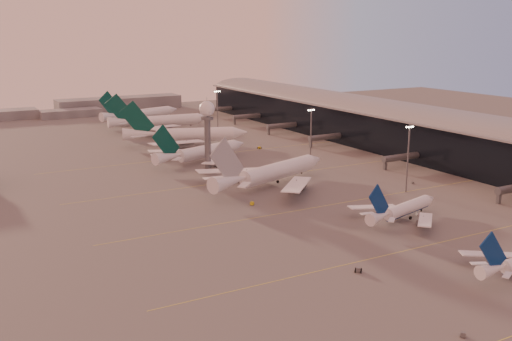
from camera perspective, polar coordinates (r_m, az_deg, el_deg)
ground at (r=153.19m, az=13.00°, el=-9.48°), size 700.00×700.00×0.00m
taxiway_markings at (r=211.84m, az=8.94°, el=-2.83°), size 180.00×185.25×0.02m
terminal at (r=299.51m, az=14.43°, el=3.74°), size 57.00×362.00×23.04m
radar_tower at (r=248.27m, az=-4.67°, el=4.63°), size 6.40×6.40×31.10m
mast_b at (r=223.81m, az=14.28°, el=1.41°), size 3.60×0.56×25.00m
mast_c at (r=262.76m, az=5.25°, el=3.52°), size 3.60×0.56×25.00m
mast_d at (r=339.05m, az=-3.68°, el=5.78°), size 3.60×0.56×25.00m
distant_horizon at (r=443.22m, az=-16.10°, el=5.80°), size 165.00×37.50×9.00m
narrowbody_mid at (r=192.84m, az=13.85°, el=-3.79°), size 36.31×28.59×14.51m
widebody_white at (r=227.61m, az=1.52°, el=-0.52°), size 60.99×48.05×22.37m
greentail_a at (r=269.23m, az=-5.11°, el=1.53°), size 52.27×41.54×19.68m
greentail_b at (r=309.03m, az=-6.63°, el=3.17°), size 62.08×49.28×23.50m
greentail_c at (r=357.91m, az=-9.04°, el=4.47°), size 62.41×50.24×22.67m
greentail_d at (r=391.70m, az=-10.87°, el=5.13°), size 57.70×45.89×21.64m
gsv_truck_a at (r=127.53m, az=19.12°, el=-14.23°), size 5.19×5.07×2.16m
gsv_tug_mid at (r=151.68m, az=9.71°, el=-9.32°), size 4.39×4.30×1.10m
gsv_truck_b at (r=199.47m, az=15.29°, el=-3.84°), size 5.95×3.56×2.26m
gsv_truck_c at (r=203.80m, az=-0.32°, el=-2.96°), size 6.00×5.07×2.37m
gsv_catering_b at (r=238.83m, az=14.74°, el=-0.82°), size 4.52×2.50×3.53m
gsv_tug_far at (r=233.15m, az=-1.77°, el=-1.03°), size 4.06×3.83×1.00m
gsv_tug_hangar at (r=298.41m, az=0.32°, el=2.19°), size 4.20×3.29×1.05m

